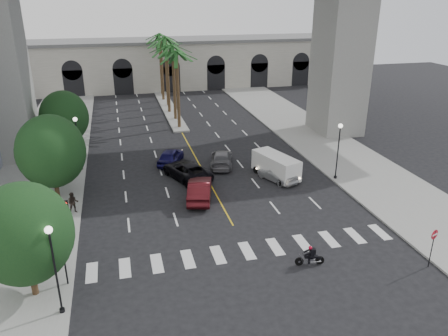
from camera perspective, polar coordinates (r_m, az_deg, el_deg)
ground at (r=30.90m, az=2.21°, el=-9.29°), size 140.00×140.00×0.00m
sidewalk_left at (r=43.98m, az=-22.81°, el=-1.15°), size 8.00×100.00×0.15m
sidewalk_right at (r=48.90m, az=14.26°, el=2.17°), size 8.00×100.00×0.15m
median at (r=65.74m, az=-7.19°, el=7.69°), size 2.00×24.00×0.20m
pier_building at (r=81.55m, az=-8.93°, el=13.32°), size 71.00×10.50×8.50m
palm_a at (r=54.32m, az=-6.22°, el=14.44°), size 3.20×3.20×10.30m
palm_b at (r=58.23m, az=-6.72°, el=15.18°), size 3.20×3.20×10.60m
palm_c at (r=62.19m, az=-7.52°, el=15.14°), size 3.20×3.20×10.10m
palm_d at (r=66.10m, az=-7.69°, el=16.15°), size 3.20×3.20×10.90m
palm_e at (r=70.08m, az=-8.30°, el=16.06°), size 3.20×3.20×10.40m
palm_f at (r=74.04m, az=-8.43°, el=16.56°), size 3.20×3.20×10.70m
street_tree_near at (r=25.89m, az=-24.63°, el=-7.82°), size 5.20×5.20×6.89m
street_tree_mid at (r=37.63m, az=-21.66°, el=2.03°), size 5.44×5.44×7.21m
street_tree_far at (r=49.15m, az=-20.15°, el=6.27°), size 5.04×5.04×6.68m
lamp_post_left_near at (r=24.30m, az=-21.30°, el=-11.50°), size 0.40×0.40×5.35m
lamp_post_left_far at (r=43.42m, az=-18.57°, el=3.60°), size 0.40×0.40×5.35m
lamp_post_right at (r=40.45m, az=14.72°, el=2.72°), size 0.40×0.40×5.35m
traffic_signal_near at (r=26.76m, az=-20.35°, el=-9.88°), size 0.25×0.18×3.65m
traffic_signal_far at (r=30.25m, az=-19.72°, el=-5.98°), size 0.25×0.18×3.65m
motorcycle_rider at (r=28.50m, az=11.27°, el=-11.24°), size 1.88×0.53×1.36m
car_a at (r=40.06m, az=7.01°, el=-0.73°), size 3.17×4.49×1.42m
car_b at (r=36.30m, az=-3.19°, el=-2.80°), size 3.04×5.51×1.72m
car_c at (r=40.43m, az=-4.89°, el=-0.29°), size 4.59×6.30×1.59m
car_d at (r=43.31m, az=-0.33°, el=1.25°), size 3.40×5.52×1.49m
car_e at (r=44.16m, az=-7.00°, el=1.54°), size 3.51×4.91×1.55m
cargo_van at (r=40.54m, az=6.82°, el=0.33°), size 3.35×5.46×2.18m
pedestrian_a at (r=34.74m, az=-23.50°, el=-5.58°), size 0.73×0.57×1.78m
pedestrian_b at (r=35.64m, az=-19.11°, el=-4.31°), size 0.84×0.66×1.68m
do_not_enter_sign at (r=29.96m, az=25.68°, el=-8.51°), size 0.62×0.25×2.65m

